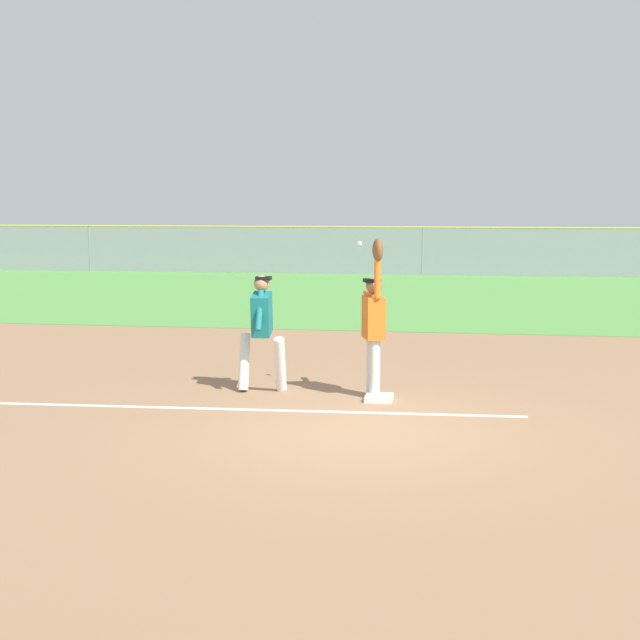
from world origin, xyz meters
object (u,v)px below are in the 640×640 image
(fielder, at_px, (374,320))
(baseball, at_px, (360,244))
(parked_car_red, at_px, (559,254))
(parked_car_white, at_px, (114,250))
(parked_car_black, at_px, (249,252))
(runner, at_px, (262,325))
(parked_car_blue, at_px, (400,253))
(first_base, at_px, (379,398))

(fielder, bearing_deg, baseball, -69.45)
(parked_car_red, bearing_deg, parked_car_white, 179.52)
(baseball, height_order, parked_car_black, baseball)
(runner, xyz_separation_m, parked_car_black, (-5.76, 23.76, -0.32))
(baseball, relative_size, parked_car_blue, 0.02)
(runner, bearing_deg, fielder, -8.54)
(parked_car_white, bearing_deg, runner, -65.80)
(parked_car_white, xyz_separation_m, parked_car_red, (18.77, -0.13, 0.00))
(baseball, bearing_deg, first_base, -56.64)
(fielder, relative_size, parked_car_black, 0.51)
(runner, distance_m, parked_car_blue, 23.64)
(first_base, xyz_separation_m, fielder, (-0.10, 0.21, 1.08))
(baseball, distance_m, parked_car_red, 24.16)
(runner, relative_size, parked_car_black, 0.38)
(parked_car_blue, distance_m, parked_car_red, 6.36)
(first_base, distance_m, parked_car_red, 24.55)
(parked_car_blue, bearing_deg, fielder, -84.00)
(parked_car_red, bearing_deg, fielder, -102.82)
(parked_car_black, bearing_deg, baseball, -75.45)
(first_base, distance_m, parked_car_white, 27.63)
(runner, height_order, parked_car_white, runner)
(baseball, xyz_separation_m, parked_car_red, (5.61, 23.45, -1.51))
(baseball, bearing_deg, parked_car_black, 106.92)
(fielder, distance_m, baseball, 1.13)
(first_base, distance_m, baseball, 2.23)
(runner, distance_m, parked_car_black, 24.45)
(runner, height_order, baseball, baseball)
(parked_car_white, bearing_deg, parked_car_black, -2.07)
(runner, bearing_deg, baseball, 3.09)
(runner, height_order, parked_car_blue, runner)
(fielder, xyz_separation_m, parked_car_white, (-13.40, 23.89, -0.45))
(runner, bearing_deg, first_base, -15.03)
(parked_car_blue, bearing_deg, first_base, -83.78)
(first_base, distance_m, parked_car_black, 25.25)
(first_base, height_order, parked_car_black, parked_car_black)
(first_base, bearing_deg, baseball, 123.36)
(baseball, bearing_deg, runner, -173.03)
(first_base, relative_size, parked_car_black, 0.08)
(parked_car_white, xyz_separation_m, parked_car_black, (5.98, 0.00, 0.00))
(fielder, height_order, baseball, fielder)
(baseball, bearing_deg, parked_car_white, 119.16)
(fielder, distance_m, parked_car_black, 25.02)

